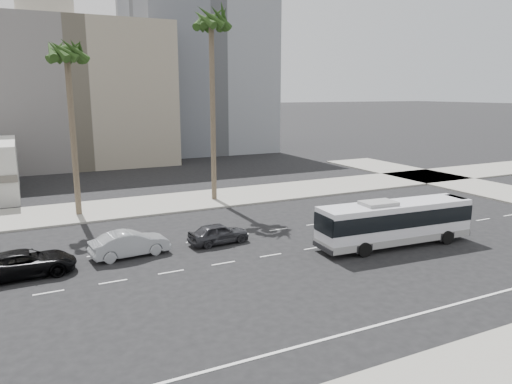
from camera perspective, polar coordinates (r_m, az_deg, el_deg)
ground at (r=31.38m, az=11.53°, el=-5.80°), size 700.00×700.00×0.00m
sidewalk_north at (r=44.19m, az=-0.80°, el=-0.31°), size 120.00×7.00×0.15m
midrise_beige_west at (r=68.81m, az=-21.18°, el=10.76°), size 24.00×18.00×18.00m
midrise_gray_center at (r=80.12m, az=-7.10°, el=14.36°), size 20.00×20.00×26.00m
civic_tower at (r=275.58m, az=-23.77°, el=17.04°), size 42.00×42.00×129.00m
highrise_right at (r=262.60m, az=-12.71°, el=17.19°), size 26.00×26.00×70.00m
highrise_far at (r=297.72m, az=-9.24°, el=15.69°), size 22.00×22.00×60.00m
city_bus at (r=30.84m, az=16.21°, el=-3.39°), size 10.30×2.94×2.92m
car_a at (r=30.31m, az=-4.49°, el=-4.93°), size 1.83×3.96×1.31m
car_b at (r=28.89m, az=-14.79°, el=-5.97°), size 2.01×4.64×1.48m
car_c at (r=27.75m, az=-25.74°, el=-7.65°), size 2.40×5.01×1.38m
palm_near at (r=41.57m, az=-5.36°, el=19.17°), size 4.82×4.82×16.24m
palm_mid at (r=38.42m, az=-21.61°, el=14.81°), size 4.27×4.27×13.23m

